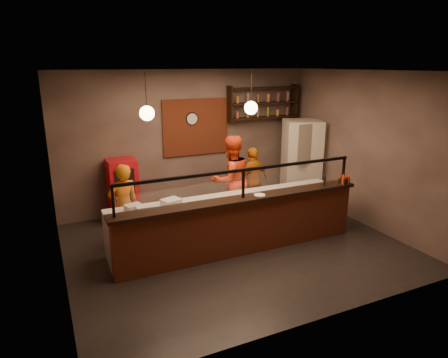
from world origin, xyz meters
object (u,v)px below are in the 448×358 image
cook_right (253,180)px  pepper_mill (324,181)px  cook_left (124,206)px  red_cooler (123,191)px  wall_clock (192,119)px  condiment_caddy (344,181)px  pizza_dough (239,198)px  cook_mid (231,180)px  fridge (301,162)px

cook_right → pepper_mill: (0.56, -1.80, 0.39)m
cook_left → red_cooler: bearing=-111.9°
wall_clock → condiment_caddy: wall_clock is taller
red_cooler → pizza_dough: red_cooler is taller
cook_left → cook_mid: 2.31m
cook_left → cook_mid: bearing=173.0°
pizza_dough → condiment_caddy: 2.12m
pizza_dough → wall_clock: bearing=91.2°
fridge → cook_left: bearing=-149.8°
cook_mid → red_cooler: (-2.08, 1.04, -0.26)m
pepper_mill → cook_mid: bearing=131.7°
condiment_caddy → fridge: bearing=78.6°
wall_clock → fridge: wall_clock is taller
wall_clock → pepper_mill: 3.38m
cook_left → condiment_caddy: size_ratio=8.67×
wall_clock → red_cooler: 2.25m
wall_clock → condiment_caddy: 3.66m
cook_right → red_cooler: (-2.81, 0.69, -0.07)m
pizza_dough → cook_left: bearing=158.4°
wall_clock → red_cooler: wall_clock is taller
cook_mid → red_cooler: cook_mid is taller
cook_left → pepper_mill: 3.82m
wall_clock → cook_mid: wall_clock is taller
wall_clock → cook_left: 2.81m
wall_clock → pizza_dough: size_ratio=0.64×
cook_right → pizza_dough: bearing=35.2°
wall_clock → condiment_caddy: bearing=-53.4°
wall_clock → cook_left: wall_clock is taller
fridge → pepper_mill: 2.15m
cook_right → pizza_dough: cook_right is taller
wall_clock → fridge: (2.50, -0.84, -1.09)m
pizza_dough → condiment_caddy: size_ratio=2.58×
cook_right → pepper_mill: size_ratio=8.22×
cook_left → pepper_mill: (3.59, -1.26, 0.36)m
red_cooler → pepper_mill: 4.21m
fridge → red_cooler: bearing=-165.9°
cook_right → fridge: 1.45m
wall_clock → cook_right: (1.08, -1.00, -1.34)m
red_cooler → pizza_dough: size_ratio=2.93×
condiment_caddy → cook_right: bearing=119.2°
condiment_caddy → cook_left: bearing=162.4°
wall_clock → pizza_dough: 2.62m
cook_left → pizza_dough: size_ratio=3.35×
pizza_dough → condiment_caddy: condiment_caddy is taller
fridge → pizza_dough: (-2.45, -1.49, -0.11)m
condiment_caddy → pepper_mill: (-0.46, 0.03, 0.04)m
red_cooler → wall_clock: bearing=8.7°
fridge → pizza_dough: bearing=-127.4°
fridge → pepper_mill: (-0.86, -1.96, 0.14)m
fridge → pepper_mill: size_ratio=10.93×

